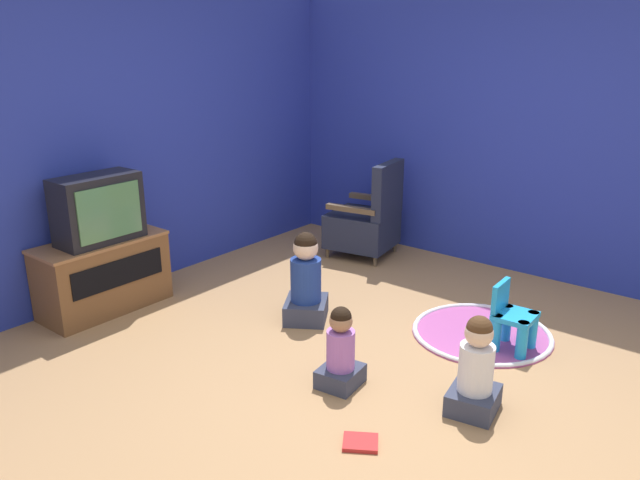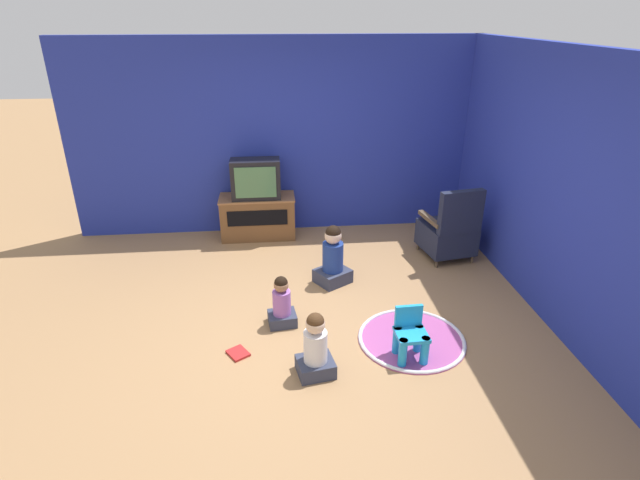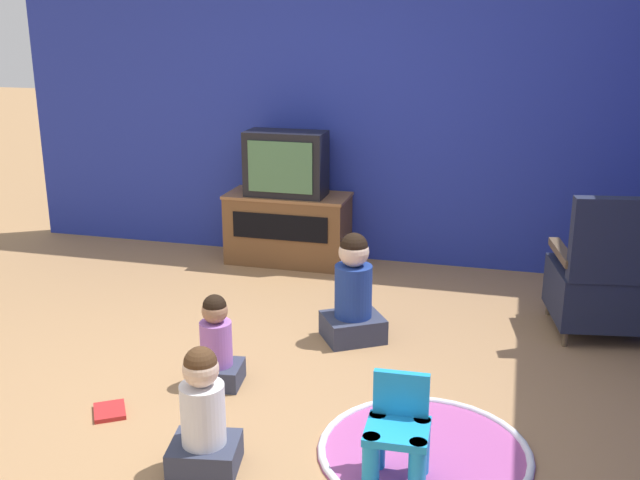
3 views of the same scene
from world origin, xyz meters
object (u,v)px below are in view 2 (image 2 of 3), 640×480
black_armchair (449,232)px  yellow_kid_chair (410,338)px  book (238,353)px  child_watching_left (333,258)px  child_watching_right (315,348)px  tv_cabinet (258,216)px  child_watching_center (282,304)px  television (256,179)px

black_armchair → yellow_kid_chair: (-1.00, -1.94, -0.15)m
book → yellow_kid_chair: bearing=-129.9°
black_armchair → child_watching_left: (-1.53, -0.49, -0.05)m
child_watching_right → book: child_watching_right is taller
tv_cabinet → child_watching_right: size_ratio=1.67×
tv_cabinet → child_watching_center: (0.26, -2.19, -0.07)m
child_watching_left → book: child_watching_left is taller
black_armchair → child_watching_left: size_ratio=1.36×
black_armchair → book: size_ratio=3.93×
television → child_watching_center: bearing=-83.1°
yellow_kid_chair → child_watching_left: (-0.52, 1.45, 0.10)m
child_watching_center → child_watching_right: bearing=-78.3°
tv_cabinet → child_watching_left: 1.64m
tv_cabinet → child_watching_center: size_ratio=1.89×
yellow_kid_chair → child_watching_center: 1.31m
black_armchair → child_watching_right: bearing=38.1°
child_watching_left → child_watching_center: bearing=-159.9°
television → book: bearing=-93.5°
yellow_kid_chair → child_watching_right: bearing=-173.5°
black_armchair → child_watching_center: bearing=21.2°
child_watching_left → child_watching_center: size_ratio=1.32×
child_watching_center → book: bearing=-139.6°
black_armchair → child_watching_right: (-1.87, -2.07, -0.09)m
child_watching_right → yellow_kid_chair: bearing=-1.3°
child_watching_right → black_armchair: bearing=37.8°
tv_cabinet → book: 2.67m
black_armchair → tv_cabinet: bearing=-30.5°
child_watching_right → child_watching_center: bearing=98.5°
child_watching_center → black_armchair: bearing=24.1°
television → yellow_kid_chair: bearing=-63.6°
child_watching_center → book: 0.66m
black_armchair → child_watching_center: black_armchair is taller
tv_cabinet → child_watching_right: 3.02m
black_armchair → child_watching_right: 2.79m
yellow_kid_chair → child_watching_center: bearing=147.7°
black_armchair → child_watching_right: black_armchair is taller
television → child_watching_left: size_ratio=0.91×
black_armchair → book: 3.11m
yellow_kid_chair → child_watching_center: size_ratio=0.91×
television → child_watching_right: bearing=-79.9°
child_watching_right → book: size_ratio=2.47×
tv_cabinet → child_watching_right: bearing=-80.0°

